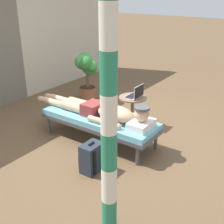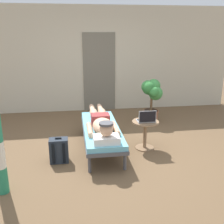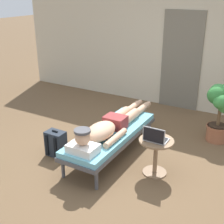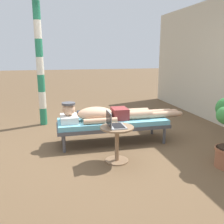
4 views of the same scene
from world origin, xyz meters
TOP-DOWN VIEW (x-y plane):
  - ground_plane at (0.00, 0.00)m, footprint 40.00×40.00m
  - house_wall_back at (-0.17, 2.77)m, footprint 7.60×0.20m
  - house_door_panel at (0.07, 2.66)m, footprint 0.84×0.03m
  - lounge_chair at (-0.17, 0.16)m, footprint 0.64×1.91m
  - person_reclining at (-0.17, 0.08)m, footprint 0.53×2.17m
  - side_table at (0.62, 0.03)m, footprint 0.48×0.48m
  - laptop at (0.62, -0.02)m, footprint 0.31×0.24m
  - backpack at (-0.91, -0.27)m, footprint 0.30×0.26m
  - potted_plant at (1.16, 1.49)m, footprint 0.49×0.50m

SIDE VIEW (x-z plane):
  - ground_plane at x=0.00m, z-range 0.00..0.00m
  - backpack at x=-0.91m, z-range -0.02..0.41m
  - lounge_chair at x=-0.17m, z-range 0.14..0.56m
  - side_table at x=0.62m, z-range 0.09..0.62m
  - person_reclining at x=-0.17m, z-range 0.36..0.68m
  - laptop at x=0.62m, z-range 0.47..0.69m
  - potted_plant at x=1.16m, z-range 0.14..1.15m
  - house_door_panel at x=0.07m, z-range 0.00..2.04m
  - house_wall_back at x=-0.17m, z-range 0.00..2.70m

